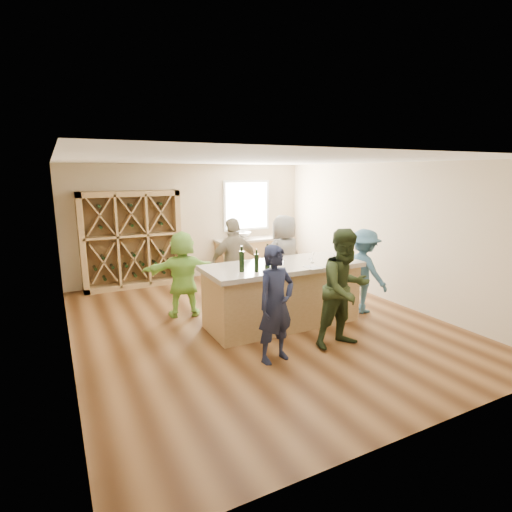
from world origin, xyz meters
name	(u,v)px	position (x,y,z in m)	size (l,w,h in m)	color
floor	(256,324)	(0.00, 0.00, -0.05)	(6.00, 7.00, 0.10)	brown
ceiling	(256,157)	(0.00, 0.00, 2.85)	(6.00, 7.00, 0.10)	white
wall_back	(191,222)	(0.00, 3.55, 1.40)	(6.00, 0.10, 2.80)	#C0AC8B
wall_front	(430,305)	(0.00, -3.55, 1.40)	(6.00, 0.10, 2.80)	#C0AC8B
wall_left	(58,263)	(-3.05, 0.00, 1.40)	(0.10, 7.00, 2.80)	#C0AC8B
wall_right	(388,232)	(3.05, 0.00, 1.40)	(0.10, 7.00, 2.80)	#C0AC8B
window_frame	(246,205)	(1.50, 3.47, 1.75)	(1.30, 0.06, 1.30)	white
window_pane	(247,206)	(1.50, 3.44, 1.75)	(1.18, 0.01, 1.18)	white
wine_rack	(132,240)	(-1.50, 3.27, 1.10)	(2.20, 0.45, 2.20)	#9F7B4C
back_counter_base	(248,257)	(1.40, 3.20, 0.43)	(1.60, 0.58, 0.86)	#9F7B4C
back_counter_top	(248,240)	(1.40, 3.20, 0.89)	(1.70, 0.62, 0.06)	#AC9F8D
sink	(241,236)	(1.20, 3.20, 1.01)	(0.54, 0.54, 0.19)	silver
faucet	(238,232)	(1.20, 3.38, 1.07)	(0.02, 0.02, 0.30)	silver
tasting_counter_base	(282,296)	(0.37, -0.28, 0.50)	(2.60, 1.00, 1.00)	#9F7B4C
tasting_counter_top	(283,266)	(0.37, -0.28, 1.04)	(2.72, 1.12, 0.08)	#AC9F8D
wine_bottle_a	(242,262)	(-0.49, -0.46, 1.24)	(0.08, 0.08, 0.33)	black
wine_bottle_b	(257,263)	(-0.29, -0.58, 1.22)	(0.07, 0.07, 0.29)	black
wine_bottle_d	(267,259)	(-0.03, -0.45, 1.24)	(0.08, 0.08, 0.33)	black
wine_bottle_e	(273,259)	(0.09, -0.43, 1.23)	(0.07, 0.07, 0.30)	black
wine_glass_a	(283,266)	(0.08, -0.75, 1.17)	(0.07, 0.07, 0.18)	white
wine_glass_b	(310,263)	(0.60, -0.76, 1.16)	(0.06, 0.06, 0.17)	white
wine_glass_c	(335,260)	(1.09, -0.78, 1.16)	(0.06, 0.06, 0.17)	white
wine_glass_d	(313,258)	(0.87, -0.45, 1.17)	(0.07, 0.07, 0.18)	white
wine_glass_e	(339,256)	(1.36, -0.52, 1.17)	(0.07, 0.07, 0.19)	white
tasting_menu_a	(278,270)	(0.06, -0.64, 1.08)	(0.19, 0.26, 0.00)	white
tasting_menu_b	(313,267)	(0.67, -0.73, 1.08)	(0.22, 0.30, 0.00)	white
tasting_menu_c	(335,263)	(1.20, -0.63, 1.08)	(0.20, 0.27, 0.00)	white
person_near_left	(276,304)	(-0.43, -1.43, 0.83)	(0.60, 0.44, 1.66)	#191E38
person_near_right	(345,289)	(0.73, -1.48, 0.91)	(0.88, 0.48, 1.81)	#263319
person_server	(363,271)	(2.04, -0.44, 0.79)	(1.02, 0.48, 1.58)	#335972
person_far_mid	(234,265)	(-0.06, 0.79, 0.89)	(1.04, 0.53, 1.78)	gray
person_far_right	(284,259)	(1.04, 0.78, 0.89)	(0.87, 0.57, 1.78)	slate
person_far_left	(183,274)	(-1.03, 0.91, 0.79)	(1.47, 0.53, 1.59)	#8CC64C
wine_glass_f	(274,257)	(0.32, -0.08, 1.17)	(0.07, 0.07, 0.18)	white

